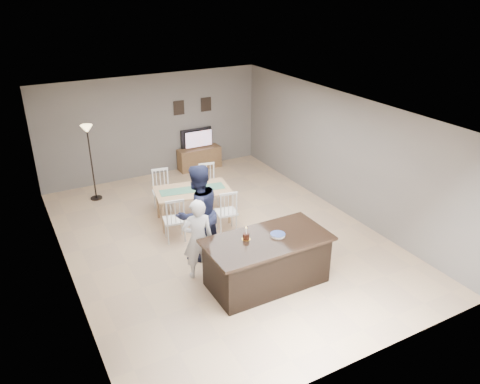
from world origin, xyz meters
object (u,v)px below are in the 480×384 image
woman (198,239)px  television (198,138)px  tv_console (199,158)px  floor_lamp (89,143)px  man (198,213)px  kitchen_island (267,261)px  birthday_cake (246,236)px  plate_stack (278,235)px  dining_table (193,195)px

woman → television: bearing=-103.4°
tv_console → floor_lamp: floor_lamp is taller
tv_console → television: bearing=90.0°
man → kitchen_island: bearing=104.0°
tv_console → man: 4.67m
kitchen_island → birthday_cake: 0.62m
tv_console → television: size_ratio=1.31×
tv_console → television: (0.00, 0.07, 0.56)m
kitchen_island → tv_console: size_ratio=1.79×
kitchen_island → tv_console: (1.20, 5.57, -0.15)m
television → floor_lamp: bearing=12.8°
television → floor_lamp: 3.17m
woman → floor_lamp: bearing=-67.5°
kitchen_island → birthday_cake: size_ratio=9.14×
kitchen_island → birthday_cake: bearing=154.4°
man → plate_stack: (0.89, -1.35, -0.02)m
television → woman: (-2.15, -4.87, -0.10)m
tv_console → dining_table: 3.14m
man → floor_lamp: man is taller
woman → birthday_cake: 0.90m
woman → plate_stack: (1.15, -0.78, 0.16)m
plate_stack → dining_table: 2.82m
tv_console → woman: (-2.15, -4.80, 0.46)m
kitchen_island → woman: 1.26m
kitchen_island → television: bearing=78.0°
man → floor_lamp: bearing=-85.2°
tv_console → floor_lamp: (-3.04, -0.62, 1.14)m
woman → floor_lamp: (-0.89, 4.18, 0.68)m
tv_console → birthday_cake: size_ratio=5.10×
tv_console → man: (-1.89, -4.22, 0.64)m
television → plate_stack: size_ratio=3.54×
dining_table → kitchen_island: bearing=-75.9°
man → dining_table: (0.49, 1.43, -0.32)m
birthday_cake → kitchen_island: bearing=-25.6°
tv_console → floor_lamp: bearing=-168.4°
plate_stack → man: bearing=123.4°
kitchen_island → dining_table: 2.79m
kitchen_island → television: 5.78m
birthday_cake → television: bearing=74.4°
woman → birthday_cake: bearing=145.7°
man → plate_stack: bearing=110.4°
woman → birthday_cake: woman is taller
plate_stack → tv_console: bearing=79.9°
kitchen_island → plate_stack: (0.20, -0.00, 0.47)m
birthday_cake → tv_console: bearing=74.2°
woman → kitchen_island: bearing=151.3°
tv_console → birthday_cake: (-1.53, -5.41, 0.66)m
television → man: size_ratio=0.48×
tv_console → dining_table: size_ratio=0.59×
tv_console → man: man is taller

